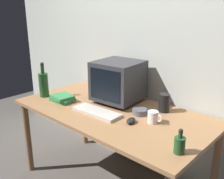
{
  "coord_description": "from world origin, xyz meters",
  "views": [
    {
      "loc": [
        1.35,
        -1.48,
        1.59
      ],
      "look_at": [
        0.0,
        0.0,
        0.93
      ],
      "focal_mm": 41.65,
      "sensor_mm": 36.0,
      "label": 1
    }
  ],
  "objects_px": {
    "computer_mouse": "(131,121)",
    "bottle_tall": "(44,84)",
    "mug": "(153,117)",
    "metal_canister": "(164,103)",
    "crt_monitor": "(118,81)",
    "cd_spindle": "(140,112)",
    "book_stack": "(62,98)",
    "keyboard": "(97,112)",
    "bottle_short": "(180,144)"
  },
  "relations": [
    {
      "from": "crt_monitor",
      "to": "book_stack",
      "type": "distance_m",
      "value": 0.53
    },
    {
      "from": "crt_monitor",
      "to": "bottle_tall",
      "type": "height_order",
      "value": "crt_monitor"
    },
    {
      "from": "mug",
      "to": "metal_canister",
      "type": "height_order",
      "value": "metal_canister"
    },
    {
      "from": "cd_spindle",
      "to": "bottle_tall",
      "type": "bearing_deg",
      "value": -163.97
    },
    {
      "from": "book_stack",
      "to": "mug",
      "type": "bearing_deg",
      "value": 11.69
    },
    {
      "from": "cd_spindle",
      "to": "crt_monitor",
      "type": "bearing_deg",
      "value": 162.48
    },
    {
      "from": "bottle_tall",
      "to": "cd_spindle",
      "type": "bearing_deg",
      "value": 16.03
    },
    {
      "from": "computer_mouse",
      "to": "book_stack",
      "type": "xyz_separation_m",
      "value": [
        -0.74,
        -0.06,
        0.01
      ]
    },
    {
      "from": "bottle_short",
      "to": "cd_spindle",
      "type": "height_order",
      "value": "bottle_short"
    },
    {
      "from": "keyboard",
      "to": "mug",
      "type": "bearing_deg",
      "value": 17.42
    },
    {
      "from": "bottle_tall",
      "to": "bottle_short",
      "type": "xyz_separation_m",
      "value": [
        1.45,
        -0.04,
        -0.07
      ]
    },
    {
      "from": "mug",
      "to": "cd_spindle",
      "type": "distance_m",
      "value": 0.18
    },
    {
      "from": "crt_monitor",
      "to": "mug",
      "type": "bearing_deg",
      "value": -18.32
    },
    {
      "from": "bottle_tall",
      "to": "mug",
      "type": "distance_m",
      "value": 1.12
    },
    {
      "from": "crt_monitor",
      "to": "cd_spindle",
      "type": "bearing_deg",
      "value": -17.52
    },
    {
      "from": "keyboard",
      "to": "bottle_tall",
      "type": "xyz_separation_m",
      "value": [
        -0.66,
        -0.05,
        0.11
      ]
    },
    {
      "from": "book_stack",
      "to": "mug",
      "type": "xyz_separation_m",
      "value": [
        0.86,
        0.18,
        0.02
      ]
    },
    {
      "from": "bottle_tall",
      "to": "cd_spindle",
      "type": "xyz_separation_m",
      "value": [
        0.93,
        0.27,
        -0.1
      ]
    },
    {
      "from": "mug",
      "to": "book_stack",
      "type": "bearing_deg",
      "value": -168.31
    },
    {
      "from": "book_stack",
      "to": "cd_spindle",
      "type": "xyz_separation_m",
      "value": [
        0.69,
        0.24,
        -0.01
      ]
    },
    {
      "from": "computer_mouse",
      "to": "metal_canister",
      "type": "xyz_separation_m",
      "value": [
        0.06,
        0.35,
        0.06
      ]
    },
    {
      "from": "computer_mouse",
      "to": "metal_canister",
      "type": "bearing_deg",
      "value": 63.93
    },
    {
      "from": "book_stack",
      "to": "keyboard",
      "type": "bearing_deg",
      "value": 2.31
    },
    {
      "from": "bottle_tall",
      "to": "mug",
      "type": "relative_size",
      "value": 2.77
    },
    {
      "from": "crt_monitor",
      "to": "bottle_short",
      "type": "xyz_separation_m",
      "value": [
        0.83,
        -0.41,
        -0.14
      ]
    },
    {
      "from": "crt_monitor",
      "to": "computer_mouse",
      "type": "height_order",
      "value": "crt_monitor"
    },
    {
      "from": "computer_mouse",
      "to": "bottle_tall",
      "type": "relative_size",
      "value": 0.3
    },
    {
      "from": "bottle_short",
      "to": "cd_spindle",
      "type": "xyz_separation_m",
      "value": [
        -0.51,
        0.3,
        -0.03
      ]
    },
    {
      "from": "book_stack",
      "to": "metal_canister",
      "type": "height_order",
      "value": "metal_canister"
    },
    {
      "from": "computer_mouse",
      "to": "bottle_tall",
      "type": "distance_m",
      "value": 0.99
    },
    {
      "from": "metal_canister",
      "to": "bottle_tall",
      "type": "bearing_deg",
      "value": -156.77
    },
    {
      "from": "crt_monitor",
      "to": "bottle_tall",
      "type": "relative_size",
      "value": 1.26
    },
    {
      "from": "cd_spindle",
      "to": "metal_canister",
      "type": "bearing_deg",
      "value": 58.51
    },
    {
      "from": "keyboard",
      "to": "computer_mouse",
      "type": "xyz_separation_m",
      "value": [
        0.32,
        0.05,
        0.01
      ]
    },
    {
      "from": "keyboard",
      "to": "bottle_short",
      "type": "relative_size",
      "value": 2.66
    },
    {
      "from": "book_stack",
      "to": "metal_canister",
      "type": "relative_size",
      "value": 1.5
    },
    {
      "from": "book_stack",
      "to": "computer_mouse",
      "type": "bearing_deg",
      "value": 4.87
    },
    {
      "from": "book_stack",
      "to": "cd_spindle",
      "type": "height_order",
      "value": "book_stack"
    },
    {
      "from": "computer_mouse",
      "to": "keyboard",
      "type": "bearing_deg",
      "value": 172.09
    },
    {
      "from": "computer_mouse",
      "to": "bottle_tall",
      "type": "xyz_separation_m",
      "value": [
        -0.98,
        -0.09,
        0.11
      ]
    },
    {
      "from": "bottle_tall",
      "to": "metal_canister",
      "type": "height_order",
      "value": "bottle_tall"
    },
    {
      "from": "crt_monitor",
      "to": "cd_spindle",
      "type": "distance_m",
      "value": 0.38
    },
    {
      "from": "mug",
      "to": "crt_monitor",
      "type": "bearing_deg",
      "value": 161.68
    },
    {
      "from": "bottle_short",
      "to": "book_stack",
      "type": "bearing_deg",
      "value": 176.83
    },
    {
      "from": "crt_monitor",
      "to": "metal_canister",
      "type": "distance_m",
      "value": 0.45
    },
    {
      "from": "bottle_tall",
      "to": "cd_spindle",
      "type": "relative_size",
      "value": 2.77
    },
    {
      "from": "bottle_tall",
      "to": "book_stack",
      "type": "bearing_deg",
      "value": 7.09
    },
    {
      "from": "book_stack",
      "to": "crt_monitor",
      "type": "bearing_deg",
      "value": 42.27
    },
    {
      "from": "computer_mouse",
      "to": "mug",
      "type": "relative_size",
      "value": 0.83
    },
    {
      "from": "cd_spindle",
      "to": "metal_canister",
      "type": "distance_m",
      "value": 0.22
    }
  ]
}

